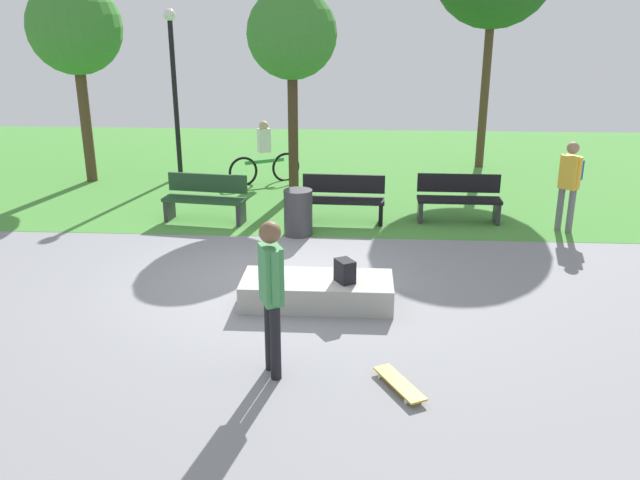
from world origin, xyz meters
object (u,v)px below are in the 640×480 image
Objects in this scene: lamp_post at (174,77)px; concrete_ledge at (317,291)px; park_bench_center_lawn at (206,197)px; park_bench_far_left at (459,197)px; backpack_on_ledge at (345,271)px; pedestrian_with_backpack at (570,178)px; trash_bin at (298,212)px; park_bench_by_oak at (343,198)px; tree_leaning_ash at (75,29)px; skater_performing_trick at (271,287)px; tree_slender_maple at (292,36)px; skateboard_by_ledge at (399,384)px; cyclist_on_bicycle at (265,157)px.

concrete_ledge is at bearing -62.10° from lamp_post.
park_bench_far_left is at bearing 3.32° from park_bench_center_lawn.
backpack_on_ledge is 0.19× the size of pedestrian_with_backpack.
park_bench_by_oak is at bearing 46.75° from trash_bin.
park_bench_far_left is 1.90× the size of trash_bin.
tree_leaning_ash reaches higher than lamp_post.
trash_bin is (-0.18, 4.94, -0.64)m from skater_performing_trick.
pedestrian_with_backpack reaches higher than park_bench_far_left.
tree_slender_maple reaches higher than park_bench_center_lawn.
skater_performing_trick is 10.69m from tree_leaning_ash.
backpack_on_ledge is 4.63m from park_bench_far_left.
tree_leaning_ash is 2.76× the size of pedestrian_with_backpack.
pedestrian_with_backpack is (5.31, -2.26, -2.42)m from tree_slender_maple.
park_bench_far_left is (1.46, 6.21, 0.42)m from skateboard_by_ledge.
lamp_post is at bearing 166.63° from cyclist_on_bicycle.
pedestrian_with_backpack reaches higher than cyclist_on_bicycle.
park_bench_center_lawn is at bearing 158.55° from trash_bin.
pedestrian_with_backpack is at bearing 100.99° from backpack_on_ledge.
park_bench_by_oak is at bearing 86.31° from concrete_ledge.
backpack_on_ledge is 0.20× the size of cyclist_on_bicycle.
lamp_post is at bearing 127.52° from trash_bin.
trash_bin is at bearing 106.93° from skateboard_by_ledge.
trash_bin reaches higher than backpack_on_ledge.
skater_performing_trick reaches higher than trash_bin.
tree_leaning_ash is at bearing -179.37° from cyclist_on_bicycle.
lamp_post reaches higher than pedestrian_with_backpack.
cyclist_on_bicycle is at bearing 98.68° from skater_performing_trick.
trash_bin is 5.01m from pedestrian_with_backpack.
skateboard_by_ledge is 8.87m from tree_slender_maple.
skater_performing_trick is 2.12× the size of trash_bin.
skater_performing_trick is 2.24× the size of skateboard_by_ledge.
tree_leaning_ash reaches higher than park_bench_center_lawn.
concrete_ledge is 3.07m from trash_bin.
tree_leaning_ash is at bearing 168.47° from tree_slender_maple.
trash_bin is at bearing 100.29° from concrete_ledge.
tree_slender_maple reaches higher than trash_bin.
tree_slender_maple is at bearing 161.20° from backpack_on_ledge.
skater_performing_trick reaches higher than backpack_on_ledge.
pedestrian_with_backpack is (4.40, 3.54, 0.82)m from concrete_ledge.
tree_slender_maple reaches higher than park_bench_by_oak.
trash_bin is (-0.93, 3.10, -0.11)m from backpack_on_ledge.
park_bench_center_lawn is at bearing -176.68° from park_bench_far_left.
concrete_ledge is at bearing -79.71° from trash_bin.
concrete_ledge is at bearing -141.16° from pedestrian_with_backpack.
skateboard_by_ledge is 0.50× the size of park_bench_by_oak.
lamp_post reaches higher than backpack_on_ledge.
park_bench_far_left is at bearing 58.32° from concrete_ledge.
pedestrian_with_backpack is (4.77, 5.48, -0.05)m from skater_performing_trick.
skater_performing_trick is 1.11× the size of park_bench_by_oak.
tree_slender_maple is 6.26m from pedestrian_with_backpack.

